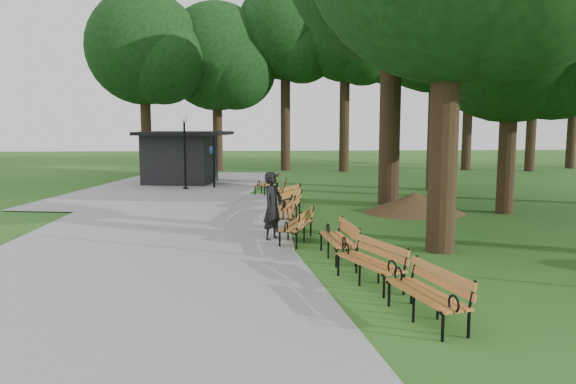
{
  "coord_description": "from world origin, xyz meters",
  "views": [
    {
      "loc": [
        -1.24,
        -13.43,
        3.15
      ],
      "look_at": [
        -0.1,
        3.01,
        1.1
      ],
      "focal_mm": 34.64,
      "sensor_mm": 36.0,
      "label": 1
    }
  ],
  "objects": [
    {
      "name": "bench_7",
      "position": [
        -0.09,
        8.88,
        0.44
      ],
      "size": [
        0.79,
        1.95,
        0.88
      ],
      "primitive_type": null,
      "rotation": [
        0.0,
        0.0,
        -1.65
      ],
      "color": "#B16528",
      "rests_on": "ground"
    },
    {
      "name": "bench_8",
      "position": [
        -0.52,
        11.27,
        0.44
      ],
      "size": [
        1.28,
        2.0,
        0.88
      ],
      "primitive_type": null,
      "rotation": [
        0.0,
        0.0,
        -1.94
      ],
      "color": "#B16528",
      "rests_on": "ground"
    },
    {
      "name": "lawn_tree_1",
      "position": [
        7.7,
        5.32,
        6.45
      ],
      "size": [
        6.65,
        6.65,
        9.8
      ],
      "color": "black",
      "rests_on": "ground"
    },
    {
      "name": "tree_backdrop",
      "position": [
        6.71,
        22.98,
        8.24
      ],
      "size": [
        36.22,
        9.56,
        16.47
      ],
      "primitive_type": null,
      "color": "black",
      "rests_on": "ground"
    },
    {
      "name": "bench_4",
      "position": [
        -0.21,
        3.01,
        0.44
      ],
      "size": [
        0.74,
        1.93,
        0.88
      ],
      "primitive_type": null,
      "rotation": [
        0.0,
        0.0,
        -1.63
      ],
      "color": "#B16528",
      "rests_on": "ground"
    },
    {
      "name": "lawn_tree_4",
      "position": [
        7.47,
        12.17,
        8.32
      ],
      "size": [
        7.7,
        7.7,
        12.21
      ],
      "color": "black",
      "rests_on": "ground"
    },
    {
      "name": "path",
      "position": [
        -4.0,
        3.0,
        0.03
      ],
      "size": [
        12.0,
        38.0,
        0.06
      ],
      "primitive_type": "cube",
      "color": "gray",
      "rests_on": "ground"
    },
    {
      "name": "ground",
      "position": [
        0.0,
        0.0,
        0.0
      ],
      "size": [
        100.0,
        100.0,
        0.0
      ],
      "primitive_type": "plane",
      "color": "#215317",
      "rests_on": "ground"
    },
    {
      "name": "person",
      "position": [
        -0.64,
        1.29,
        0.93
      ],
      "size": [
        0.76,
        0.81,
        1.86
      ],
      "primitive_type": "imported",
      "rotation": [
        0.0,
        0.0,
        0.95
      ],
      "color": "black",
      "rests_on": "ground"
    },
    {
      "name": "dirt_mound",
      "position": [
        4.54,
        5.55,
        0.36
      ],
      "size": [
        2.96,
        2.96,
        0.72
      ],
      "primitive_type": "cone",
      "color": "#47301C",
      "rests_on": "ground"
    },
    {
      "name": "bench_6",
      "position": [
        0.04,
        6.93,
        0.44
      ],
      "size": [
        1.44,
        1.98,
        0.88
      ],
      "primitive_type": null,
      "rotation": [
        0.0,
        0.0,
        -2.05
      ],
      "color": "#B16528",
      "rests_on": "ground"
    },
    {
      "name": "kiosk",
      "position": [
        -4.83,
        15.65,
        1.36
      ],
      "size": [
        4.95,
        4.5,
        2.71
      ],
      "primitive_type": null,
      "rotation": [
        0.0,
        0.0,
        -0.18
      ],
      "color": "black",
      "rests_on": "ground"
    },
    {
      "name": "bench_1",
      "position": [
        1.08,
        -2.98,
        0.44
      ],
      "size": [
        1.28,
        2.0,
        0.88
      ],
      "primitive_type": null,
      "rotation": [
        0.0,
        0.0,
        -1.2
      ],
      "color": "#B16528",
      "rests_on": "ground"
    },
    {
      "name": "bench_0",
      "position": [
        1.55,
        -5.02,
        0.44
      ],
      "size": [
        1.07,
        2.0,
        0.88
      ],
      "primitive_type": null,
      "rotation": [
        0.0,
        0.0,
        -1.33
      ],
      "color": "#B16528",
      "rests_on": "ground"
    },
    {
      "name": "bench_5",
      "position": [
        0.09,
        4.89,
        0.44
      ],
      "size": [
        1.04,
        1.99,
        0.88
      ],
      "primitive_type": null,
      "rotation": [
        0.0,
        0.0,
        -1.79
      ],
      "color": "#B16528",
      "rests_on": "ground"
    },
    {
      "name": "bench_2",
      "position": [
        0.8,
        -0.8,
        0.44
      ],
      "size": [
        0.78,
        1.94,
        0.88
      ],
      "primitive_type": null,
      "rotation": [
        0.0,
        0.0,
        -1.5
      ],
      "color": "#B16528",
      "rests_on": "ground"
    },
    {
      "name": "bench_3",
      "position": [
        -0.02,
        1.08,
        0.44
      ],
      "size": [
        1.22,
        2.0,
        0.88
      ],
      "primitive_type": null,
      "rotation": [
        0.0,
        0.0,
        -1.9
      ],
      "color": "#B16528",
      "rests_on": "ground"
    },
    {
      "name": "lamp_post",
      "position": [
        -4.28,
        12.97,
        2.49
      ],
      "size": [
        0.32,
        0.32,
        3.5
      ],
      "color": "black",
      "rests_on": "ground"
    }
  ]
}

